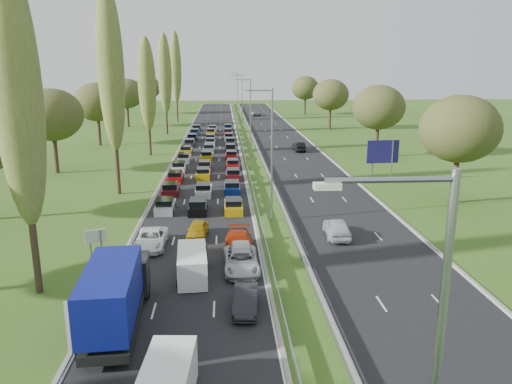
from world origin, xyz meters
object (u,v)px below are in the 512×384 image
object	(u,v)px
white_van_rear	(192,263)
direction_sign	(383,154)
near_car_2	(151,239)
info_sign	(95,239)
blue_lorry	(115,294)

from	to	relation	value
white_van_rear	direction_sign	world-z (taller)	direction_sign
near_car_2	info_sign	size ratio (longest dim) A/B	2.37
white_van_rear	info_sign	bearing A→B (deg)	146.63
near_car_2	blue_lorry	world-z (taller)	blue_lorry
near_car_2	white_van_rear	size ratio (longest dim) A/B	1.03
near_car_2	direction_sign	bearing A→B (deg)	40.55
blue_lorry	info_sign	world-z (taller)	blue_lorry
near_car_2	white_van_rear	xyz separation A→B (m)	(3.57, -5.87, 0.28)
blue_lorry	info_sign	size ratio (longest dim) A/B	4.29
info_sign	blue_lorry	bearing A→B (deg)	-70.96
white_van_rear	direction_sign	bearing A→B (deg)	47.84
near_car_2	info_sign	world-z (taller)	info_sign
blue_lorry	direction_sign	size ratio (longest dim) A/B	1.73
blue_lorry	direction_sign	xyz separation A→B (m)	(25.10, 33.43, 1.59)
info_sign	direction_sign	world-z (taller)	direction_sign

